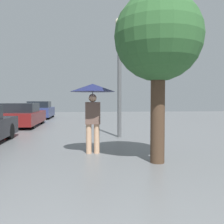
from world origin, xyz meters
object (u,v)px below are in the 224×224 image
pedestrian (93,96)px  parked_car_third (22,115)px  parked_car_farthest (40,110)px  tree (158,39)px  street_lamp (119,66)px

pedestrian → parked_car_third: size_ratio=0.41×
pedestrian → parked_car_farthest: bearing=105.1°
parked_car_third → tree: size_ratio=1.19×
pedestrian → street_lamp: 3.27m
pedestrian → street_lamp: (1.12, 2.84, 1.18)m
street_lamp → parked_car_third: bearing=135.3°
pedestrian → tree: size_ratio=0.49×
pedestrian → parked_car_third: 8.40m
parked_car_third → tree: bearing=-59.9°
parked_car_farthest → pedestrian: bearing=-74.9°
parked_car_farthest → street_lamp: street_lamp is taller
parked_car_third → parked_car_farthest: size_ratio=1.15×
parked_car_third → street_lamp: bearing=-44.7°
tree → street_lamp: bearing=94.2°
parked_car_third → parked_car_farthest: parked_car_farthest is taller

